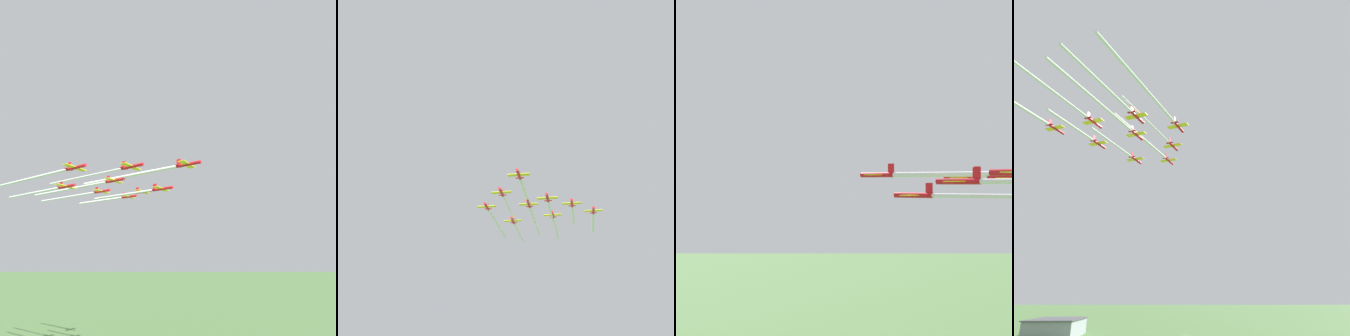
% 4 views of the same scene
% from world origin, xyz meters
% --- Properties ---
extents(jet_0, '(9.69, 9.47, 3.33)m').
position_xyz_m(jet_0, '(39.91, -12.36, 90.35)').
color(jet_0, red).
extents(jet_1, '(9.69, 9.47, 3.33)m').
position_xyz_m(jet_1, '(51.18, -29.57, 85.67)').
color(jet_1, red).
extents(jet_2, '(9.69, 9.47, 3.33)m').
position_xyz_m(jet_2, '(60.43, -10.88, 89.59)').
color(jet_2, red).
extents(jet_3, '(9.69, 9.47, 3.33)m').
position_xyz_m(jet_3, '(62.45, -46.79, 88.65)').
color(jet_3, red).
extents(jet_4, '(9.69, 9.47, 3.33)m').
position_xyz_m(jet_4, '(71.70, -28.09, 89.38)').
color(jet_4, red).
extents(jet_5, '(9.69, 9.47, 3.33)m').
position_xyz_m(jet_5, '(80.95, -9.39, 89.28)').
color(jet_5, red).
extents(jet_6, '(9.69, 9.47, 3.33)m').
position_xyz_m(jet_6, '(73.71, -64.00, 90.16)').
color(jet_6, red).
extents(jet_7, '(9.69, 9.47, 3.33)m').
position_xyz_m(jet_7, '(82.96, -45.30, 88.98)').
color(jet_7, red).
extents(jet_8, '(9.69, 9.47, 3.33)m').
position_xyz_m(jet_8, '(92.22, -26.60, 86.85)').
color(jet_8, red).
extents(smoke_trail_0, '(44.84, 23.00, 1.20)m').
position_xyz_m(smoke_trail_0, '(66.15, -25.35, 90.30)').
color(smoke_trail_0, white).
extents(smoke_trail_1, '(29.20, 15.07, 0.92)m').
position_xyz_m(smoke_trail_1, '(69.66, -38.72, 85.62)').
color(smoke_trail_1, white).
extents(smoke_trail_2, '(38.19, 19.39, 0.73)m').
position_xyz_m(smoke_trail_2, '(83.45, -22.27, 89.54)').
color(smoke_trail_2, white).
extents(smoke_trail_3, '(26.20, 13.68, 1.07)m').
position_xyz_m(smoke_trail_3, '(79.40, -55.17, 88.60)').
color(smoke_trail_3, white).
extents(smoke_trail_4, '(46.65, 23.78, 1.04)m').
position_xyz_m(smoke_trail_4, '(98.88, -41.54, 89.33)').
color(smoke_trail_4, white).
extents(smoke_trail_5, '(49.18, 25.06, 1.07)m').
position_xyz_m(smoke_trail_5, '(109.39, -23.46, 89.23)').
color(smoke_trail_5, white).
extents(smoke_trail_6, '(32.02, 16.69, 1.25)m').
position_xyz_m(smoke_trail_6, '(93.53, -73.80, 90.11)').
color(smoke_trail_6, white).
extents(smoke_trail_7, '(39.28, 20.07, 0.94)m').
position_xyz_m(smoke_trail_7, '(106.48, -56.94, 88.93)').
color(smoke_trail_7, white).
extents(smoke_trail_8, '(35.19, 18.06, 0.96)m').
position_xyz_m(smoke_trail_8, '(113.69, -37.23, 86.80)').
color(smoke_trail_8, white).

